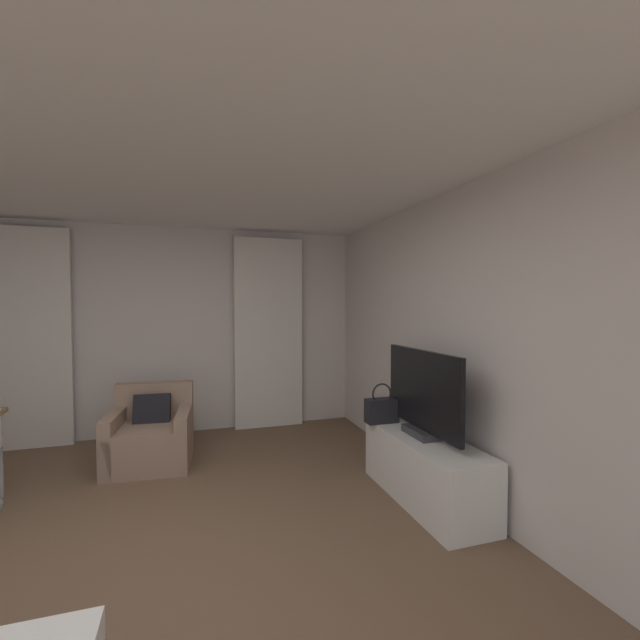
% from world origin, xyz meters
% --- Properties ---
extents(ground_plane, '(12.00, 12.00, 0.00)m').
position_xyz_m(ground_plane, '(0.00, 0.00, 0.00)').
color(ground_plane, brown).
extents(wall_window, '(5.12, 0.06, 2.60)m').
position_xyz_m(wall_window, '(0.00, 3.03, 1.30)').
color(wall_window, silver).
rests_on(wall_window, ground).
extents(wall_right, '(0.06, 6.12, 2.60)m').
position_xyz_m(wall_right, '(2.53, 0.00, 1.30)').
color(wall_right, silver).
rests_on(wall_right, ground).
extents(ceiling, '(5.12, 6.12, 0.06)m').
position_xyz_m(ceiling, '(0.00, 0.00, 2.63)').
color(ceiling, white).
rests_on(ceiling, wall_left).
extents(curtain_left_panel, '(0.90, 0.06, 2.50)m').
position_xyz_m(curtain_left_panel, '(-1.38, 2.90, 1.25)').
color(curtain_left_panel, silver).
rests_on(curtain_left_panel, ground).
extents(curtain_right_panel, '(0.90, 0.06, 2.50)m').
position_xyz_m(curtain_right_panel, '(1.38, 2.90, 1.25)').
color(curtain_right_panel, silver).
rests_on(curtain_right_panel, ground).
extents(armchair, '(0.85, 0.83, 0.79)m').
position_xyz_m(armchair, '(-0.02, 1.99, 0.27)').
color(armchair, '#997A66').
rests_on(armchair, ground).
extents(tv_console, '(0.48, 1.34, 0.53)m').
position_xyz_m(tv_console, '(2.22, 0.44, 0.27)').
color(tv_console, white).
rests_on(tv_console, ground).
extents(tv_flatscreen, '(0.20, 1.07, 0.72)m').
position_xyz_m(tv_flatscreen, '(2.22, 0.49, 0.87)').
color(tv_flatscreen, '#333338').
rests_on(tv_flatscreen, tv_console).
extents(handbag_primary, '(0.30, 0.14, 0.37)m').
position_xyz_m(handbag_primary, '(2.07, 0.95, 0.65)').
color(handbag_primary, black).
rests_on(handbag_primary, tv_console).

